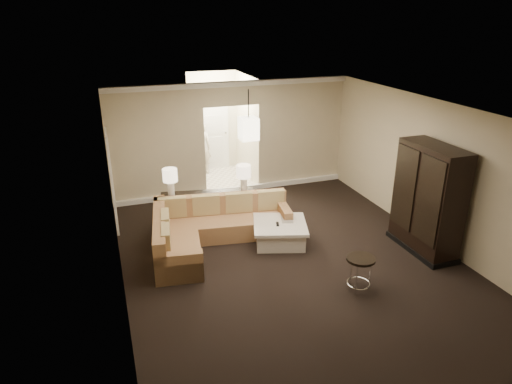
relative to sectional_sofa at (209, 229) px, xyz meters
name	(u,v)px	position (x,y,z in m)	size (l,w,h in m)	color
ground	(296,267)	(1.27, -1.40, -0.33)	(8.00, 8.00, 0.00)	black
wall_back	(232,138)	(1.27, 2.60, 1.07)	(6.00, 0.04, 2.80)	#C6B996
wall_front	(472,349)	(1.27, -5.40, 1.07)	(6.00, 0.04, 2.80)	#C6B996
wall_left	(116,221)	(-1.73, -1.40, 1.07)	(0.04, 8.00, 2.80)	#C6B996
wall_right	(442,177)	(4.27, -1.40, 1.07)	(0.04, 8.00, 2.80)	#C6B996
ceiling	(301,115)	(1.27, -1.40, 2.47)	(6.00, 8.00, 0.02)	silver
crown_molding	(232,84)	(1.27, 2.55, 2.40)	(6.00, 0.10, 0.12)	white
baseboard	(234,189)	(1.27, 2.55, -0.27)	(6.00, 0.10, 0.12)	white
side_door	(112,181)	(-1.70, 1.40, 0.72)	(0.05, 0.90, 2.10)	white
foyer	(219,130)	(1.27, 3.94, 0.97)	(1.44, 2.02, 2.80)	white
sectional_sofa	(209,229)	(0.00, 0.00, 0.00)	(3.01, 2.29, 0.82)	brown
coffee_table	(280,232)	(1.36, -0.40, -0.11)	(1.31, 1.31, 0.44)	silver
console_table	(209,207)	(0.19, 0.79, 0.13)	(2.02, 0.78, 0.76)	black
armoire	(428,202)	(3.86, -1.58, 0.68)	(0.63, 1.46, 2.10)	black
drink_table	(360,267)	(1.98, -2.39, 0.10)	(0.48, 0.48, 0.60)	black
table_lamp_left	(170,178)	(-0.56, 0.92, 0.82)	(0.30, 0.30, 0.58)	silver
table_lamp_right	(244,174)	(0.94, 0.66, 0.82)	(0.30, 0.30, 0.58)	silver
pendant_light	(249,128)	(1.27, 1.30, 1.62)	(0.38, 0.38, 1.09)	black
person	(201,145)	(0.82, 4.20, 0.50)	(0.60, 0.40, 1.65)	beige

